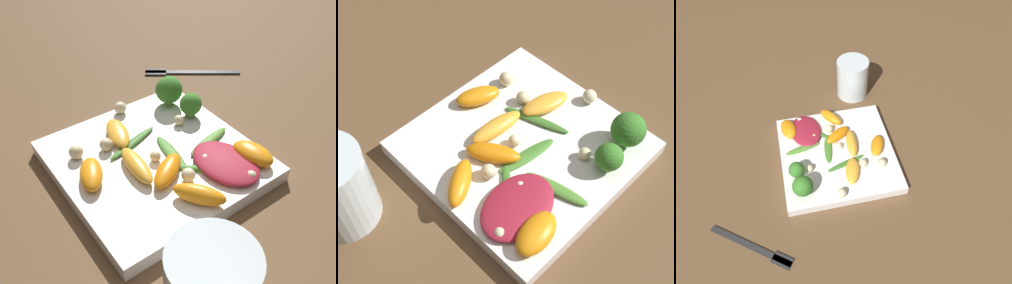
# 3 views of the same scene
# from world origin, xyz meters

# --- Properties ---
(ground_plane) EXTENTS (2.40, 2.40, 0.00)m
(ground_plane) POSITION_xyz_m (0.00, 0.00, 0.00)
(ground_plane) COLOR brown
(plate) EXTENTS (0.25, 0.25, 0.02)m
(plate) POSITION_xyz_m (0.00, 0.00, 0.01)
(plate) COLOR white
(plate) RESTS_ON ground_plane
(radicchio_leaf_0) EXTENTS (0.10, 0.08, 0.01)m
(radicchio_leaf_0) POSITION_xyz_m (-0.07, -0.06, 0.03)
(radicchio_leaf_0) COLOR maroon
(radicchio_leaf_0) RESTS_ON plate
(orange_segment_0) EXTENTS (0.08, 0.03, 0.02)m
(orange_segment_0) POSITION_xyz_m (-0.01, 0.04, 0.03)
(orange_segment_0) COLOR #FCAD33
(orange_segment_0) RESTS_ON plate
(orange_segment_1) EXTENTS (0.07, 0.06, 0.02)m
(orange_segment_1) POSITION_xyz_m (-0.10, 0.01, 0.03)
(orange_segment_1) COLOR orange
(orange_segment_1) RESTS_ON plate
(orange_segment_2) EXTENTS (0.06, 0.04, 0.02)m
(orange_segment_2) POSITION_xyz_m (-0.08, -0.10, 0.03)
(orange_segment_2) COLOR orange
(orange_segment_2) RESTS_ON plate
(orange_segment_3) EXTENTS (0.06, 0.07, 0.02)m
(orange_segment_3) POSITION_xyz_m (-0.04, 0.01, 0.03)
(orange_segment_3) COLOR orange
(orange_segment_3) RESTS_ON plate
(orange_segment_4) EXTENTS (0.06, 0.05, 0.02)m
(orange_segment_4) POSITION_xyz_m (0.01, 0.09, 0.03)
(orange_segment_4) COLOR orange
(orange_segment_4) RESTS_ON plate
(orange_segment_5) EXTENTS (0.07, 0.04, 0.02)m
(orange_segment_5) POSITION_xyz_m (0.06, 0.02, 0.03)
(orange_segment_5) COLOR #FCAD33
(orange_segment_5) RESTS_ON plate
(broccoli_floret_0) EXTENTS (0.04, 0.04, 0.05)m
(broccoli_floret_0) POSITION_xyz_m (0.09, -0.09, 0.05)
(broccoli_floret_0) COLOR #7A9E51
(broccoli_floret_0) RESTS_ON plate
(broccoli_floret_1) EXTENTS (0.03, 0.03, 0.04)m
(broccoli_floret_1) POSITION_xyz_m (0.04, -0.09, 0.04)
(broccoli_floret_1) COLOR #7A9E51
(broccoli_floret_1) RESTS_ON plate
(arugula_sprig_0) EXTENTS (0.05, 0.05, 0.01)m
(arugula_sprig_0) POSITION_xyz_m (-0.06, -0.03, 0.02)
(arugula_sprig_0) COLOR #3D7528
(arugula_sprig_0) RESTS_ON plate
(arugula_sprig_1) EXTENTS (0.04, 0.09, 0.01)m
(arugula_sprig_1) POSITION_xyz_m (0.04, 0.01, 0.02)
(arugula_sprig_1) COLOR #3D7528
(arugula_sprig_1) RESTS_ON plate
(arugula_sprig_2) EXTENTS (0.08, 0.03, 0.01)m
(arugula_sprig_2) POSITION_xyz_m (-0.01, -0.02, 0.02)
(arugula_sprig_2) COLOR #47842D
(arugula_sprig_2) RESTS_ON plate
(arugula_sprig_3) EXTENTS (0.03, 0.08, 0.01)m
(arugula_sprig_3) POSITION_xyz_m (-0.02, -0.07, 0.02)
(arugula_sprig_3) COLOR #518E33
(arugula_sprig_3) RESTS_ON plate
(macadamia_nut_0) EXTENTS (0.01, 0.01, 0.01)m
(macadamia_nut_0) POSITION_xyz_m (-0.11, -0.07, 0.03)
(macadamia_nut_0) COLOR beige
(macadamia_nut_0) RESTS_ON plate
(macadamia_nut_1) EXTENTS (0.02, 0.02, 0.02)m
(macadamia_nut_1) POSITION_xyz_m (0.04, -0.07, 0.03)
(macadamia_nut_1) COLOR beige
(macadamia_nut_1) RESTS_ON plate
(macadamia_nut_2) EXTENTS (0.01, 0.01, 0.01)m
(macadamia_nut_2) POSITION_xyz_m (-0.05, -0.04, 0.03)
(macadamia_nut_2) COLOR beige
(macadamia_nut_2) RESTS_ON plate
(macadamia_nut_3) EXTENTS (0.02, 0.02, 0.02)m
(macadamia_nut_3) POSITION_xyz_m (0.06, 0.09, 0.03)
(macadamia_nut_3) COLOR beige
(macadamia_nut_3) RESTS_ON plate
(macadamia_nut_4) EXTENTS (0.02, 0.02, 0.02)m
(macadamia_nut_4) POSITION_xyz_m (-0.01, 0.01, 0.03)
(macadamia_nut_4) COLOR beige
(macadamia_nut_4) RESTS_ON plate
(macadamia_nut_5) EXTENTS (0.02, 0.02, 0.02)m
(macadamia_nut_5) POSITION_xyz_m (0.11, -0.01, 0.03)
(macadamia_nut_5) COLOR beige
(macadamia_nut_5) RESTS_ON plate
(macadamia_nut_6) EXTENTS (0.02, 0.02, 0.02)m
(macadamia_nut_6) POSITION_xyz_m (-0.06, -0.01, 0.03)
(macadamia_nut_6) COLOR beige
(macadamia_nut_6) RESTS_ON plate
(macadamia_nut_7) EXTENTS (0.02, 0.02, 0.02)m
(macadamia_nut_7) POSITION_xyz_m (0.05, 0.05, 0.03)
(macadamia_nut_7) COLOR beige
(macadamia_nut_7) RESTS_ON plate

